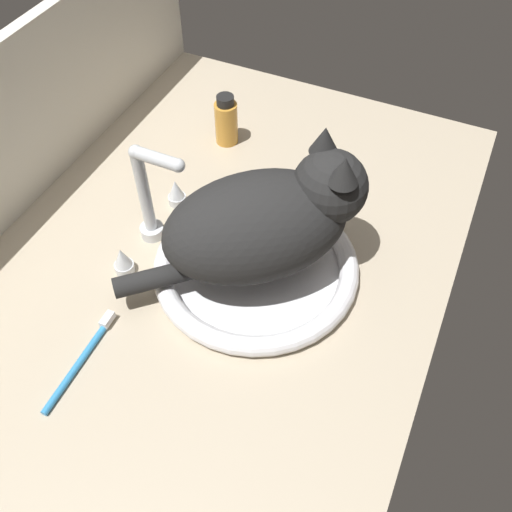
{
  "coord_description": "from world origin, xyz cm",
  "views": [
    {
      "loc": [
        -51.14,
        -30.25,
        75.37
      ],
      "look_at": [
        0.56,
        -6.69,
        7.0
      ],
      "focal_mm": 39.74,
      "sensor_mm": 36.0,
      "label": 1
    }
  ],
  "objects": [
    {
      "name": "countertop",
      "position": [
        0.0,
        0.0,
        1.5
      ],
      "size": [
        107.79,
        72.8,
        3.0
      ],
      "primitive_type": "cube",
      "color": "#B7A88E",
      "rests_on": "ground"
    },
    {
      "name": "backsplash_wall",
      "position": [
        0.0,
        37.6,
        15.62
      ],
      "size": [
        107.79,
        2.4,
        31.25
      ],
      "primitive_type": "cube",
      "color": "silver",
      "rests_on": "ground"
    },
    {
      "name": "sink_basin",
      "position": [
        0.56,
        -6.69,
        4.42
      ],
      "size": [
        32.94,
        32.94,
        3.14
      ],
      "color": "white",
      "rests_on": "countertop"
    },
    {
      "name": "faucet",
      "position": [
        0.56,
        12.05,
        10.58
      ],
      "size": [
        20.38,
        10.22,
        19.33
      ],
      "color": "silver",
      "rests_on": "countertop"
    },
    {
      "name": "cat",
      "position": [
        2.12,
        -8.39,
        14.6
      ],
      "size": [
        32.25,
        33.76,
        20.53
      ],
      "color": "black",
      "rests_on": "sink_basin"
    },
    {
      "name": "amber_bottle",
      "position": [
        28.56,
        12.41,
        7.83
      ],
      "size": [
        4.47,
        4.47,
        10.36
      ],
      "color": "gold",
      "rests_on": "countertop"
    },
    {
      "name": "toothbrush",
      "position": [
        -24.61,
        9.29,
        3.62
      ],
      "size": [
        17.28,
        1.57,
        1.7
      ],
      "color": "#338CD1",
      "rests_on": "countertop"
    }
  ]
}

